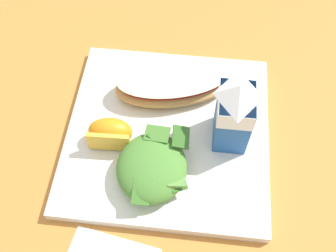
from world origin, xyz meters
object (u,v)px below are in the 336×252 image
Objects in this scene: milk_carton at (235,110)px; cheesy_pizza_bread at (176,83)px; green_salad_pile at (152,167)px; white_plate at (168,133)px; orange_wedge_front at (110,133)px.

cheesy_pizza_bread is at bearing -129.88° from milk_carton.
cheesy_pizza_bread is 0.14m from green_salad_pile.
white_plate is at bearing -3.67° from cheesy_pizza_bread.
cheesy_pizza_bread is (-0.07, 0.00, 0.03)m from white_plate.
orange_wedge_front is at bearing -71.60° from white_plate.
orange_wedge_front reaches higher than white_plate.
green_salad_pile reaches higher than cheesy_pizza_bread.
orange_wedge_front is at bearing -40.09° from cheesy_pizza_bread.
green_salad_pile is 0.08m from orange_wedge_front.
green_salad_pile is at bearing -6.99° from cheesy_pizza_bread.
white_plate is 0.11m from milk_carton.
white_plate is 4.58× the size of orange_wedge_front.
white_plate is 2.58× the size of green_salad_pile.
milk_carton is at bearing 99.83° from orange_wedge_front.
cheesy_pizza_bread is at bearing 176.33° from white_plate.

